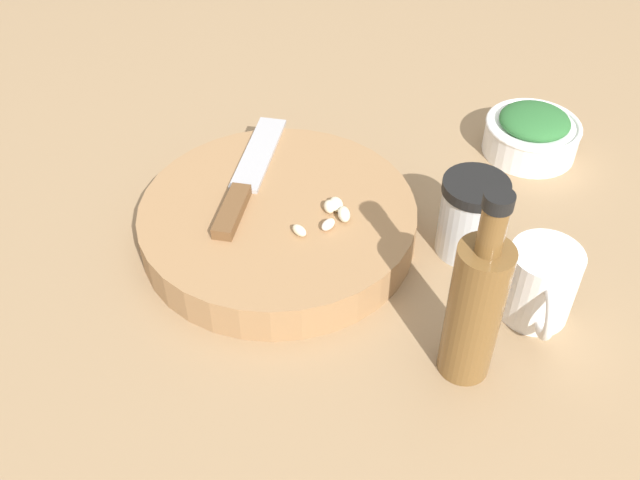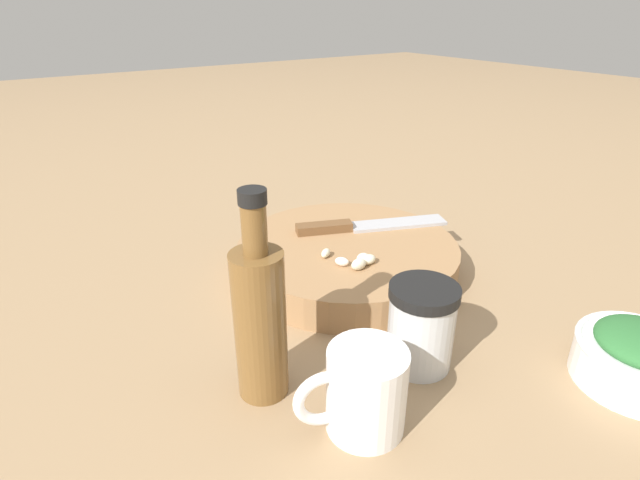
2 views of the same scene
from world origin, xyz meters
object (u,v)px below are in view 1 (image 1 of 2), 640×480
at_px(cutting_board, 278,222).
at_px(chef_knife, 247,180).
at_px(herb_bowl, 532,133).
at_px(coffee_mug, 540,285).
at_px(garlic_cloves, 331,214).
at_px(spice_jar, 471,216).
at_px(oil_bottle, 475,307).

relative_size(cutting_board, chef_knife, 1.39).
relative_size(herb_bowl, coffee_mug, 1.20).
distance_m(garlic_cloves, coffee_mug, 0.23).
height_order(cutting_board, spice_jar, spice_jar).
height_order(chef_knife, coffee_mug, coffee_mug).
distance_m(chef_knife, garlic_cloves, 0.11).
bearing_deg(garlic_cloves, cutting_board, -28.66).
distance_m(herb_bowl, coffee_mug, 0.29).
distance_m(garlic_cloves, oil_bottle, 0.21).
distance_m(cutting_board, spice_jar, 0.21).
height_order(cutting_board, coffee_mug, coffee_mug).
bearing_deg(chef_knife, garlic_cloves, -21.72).
bearing_deg(spice_jar, herb_bowl, -131.65).
relative_size(coffee_mug, oil_bottle, 0.48).
relative_size(cutting_board, oil_bottle, 1.46).
bearing_deg(chef_knife, coffee_mug, -16.55).
height_order(herb_bowl, oil_bottle, oil_bottle).
height_order(cutting_board, chef_knife, chef_knife).
relative_size(herb_bowl, oil_bottle, 0.58).
xyz_separation_m(cutting_board, oil_bottle, (-0.15, 0.21, 0.06)).
relative_size(cutting_board, garlic_cloves, 4.57).
distance_m(cutting_board, coffee_mug, 0.29).
relative_size(spice_jar, oil_bottle, 0.45).
height_order(garlic_cloves, oil_bottle, oil_bottle).
xyz_separation_m(chef_knife, spice_jar, (-0.23, 0.11, -0.00)).
bearing_deg(coffee_mug, herb_bowl, -112.09).
xyz_separation_m(cutting_board, herb_bowl, (-0.35, -0.10, 0.01)).
distance_m(herb_bowl, spice_jar, 0.22).
height_order(garlic_cloves, coffee_mug, coffee_mug).
bearing_deg(coffee_mug, garlic_cloves, -35.99).
relative_size(spice_jar, coffee_mug, 0.93).
height_order(spice_jar, coffee_mug, spice_jar).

